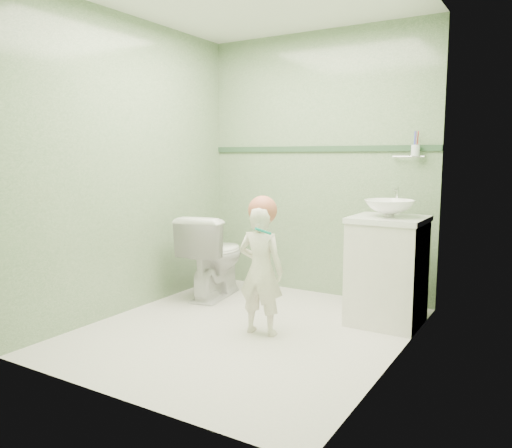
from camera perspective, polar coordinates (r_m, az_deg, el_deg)
The scene contains 12 objects.
ground at distance 3.81m, azimuth -1.19°, elevation -11.96°, with size 2.50×2.50×0.00m, color beige.
room_shell at distance 3.59m, azimuth -1.24°, elevation 6.38°, with size 2.50×2.54×2.40m.
trim_stripe at distance 4.69m, azimuth 6.94°, elevation 8.46°, with size 2.20×0.02×0.05m, color #304F34.
vanity at distance 3.99m, azimuth 14.64°, elevation -5.34°, with size 0.52×0.50×0.80m, color silver.
counter at distance 3.92m, azimuth 14.84°, elevation 0.51°, with size 0.54×0.52×0.04m, color white.
basin at distance 3.91m, azimuth 14.88°, elevation 1.73°, with size 0.37×0.37×0.13m, color white.
faucet at distance 4.08m, azimuth 15.65°, elevation 3.07°, with size 0.03×0.13×0.18m.
cup_holder at distance 4.34m, azimuth 17.55°, elevation 8.00°, with size 0.26×0.07×0.21m.
toilet at distance 4.62m, azimuth -4.79°, elevation -3.59°, with size 0.43×0.75×0.76m, color white.
toddler at distance 3.62m, azimuth 0.55°, elevation -5.29°, with size 0.34×0.22×0.94m, color beige.
hair_cap at distance 3.57m, azimuth 0.76°, elevation 1.57°, with size 0.21×0.21×0.21m, color #B86348.
teal_toothbrush at distance 3.42m, azimuth 0.76°, elevation -0.73°, with size 0.11×0.14×0.08m.
Camera 1 is at (1.92, -3.04, 1.28)m, focal length 35.27 mm.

